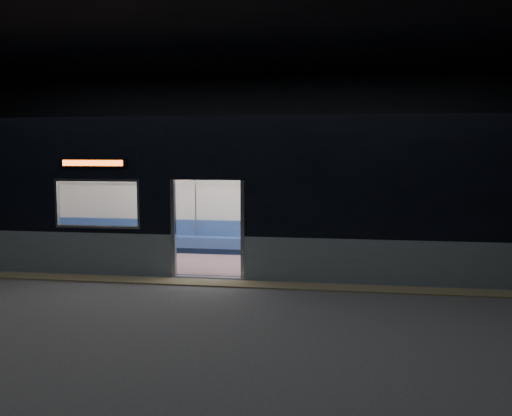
# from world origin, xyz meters

# --- Properties ---
(station_floor) EXTENTS (24.00, 14.00, 0.01)m
(station_floor) POSITION_xyz_m (0.00, 0.00, -0.01)
(station_floor) COLOR #47494C
(station_floor) RESTS_ON ground
(station_envelope) EXTENTS (24.00, 14.00, 5.00)m
(station_envelope) POSITION_xyz_m (0.00, 0.00, 3.66)
(station_envelope) COLOR black
(station_envelope) RESTS_ON station_floor
(tactile_strip) EXTENTS (22.80, 0.50, 0.03)m
(tactile_strip) POSITION_xyz_m (0.00, 0.55, 0.01)
(tactile_strip) COLOR #8C7F59
(tactile_strip) RESTS_ON station_floor
(metro_car) EXTENTS (18.00, 3.04, 3.35)m
(metro_car) POSITION_xyz_m (-0.00, 2.54, 1.85)
(metro_car) COLOR gray
(metro_car) RESTS_ON station_floor
(passenger) EXTENTS (0.44, 0.73, 1.41)m
(passenger) POSITION_xyz_m (1.73, 3.55, 0.82)
(passenger) COLOR black
(passenger) RESTS_ON metro_car
(handbag) EXTENTS (0.30, 0.26, 0.15)m
(handbag) POSITION_xyz_m (1.74, 3.31, 0.69)
(handbag) COLOR black
(handbag) RESTS_ON passenger
(transit_map) EXTENTS (1.09, 0.03, 0.71)m
(transit_map) POSITION_xyz_m (1.03, 3.85, 1.50)
(transit_map) COLOR white
(transit_map) RESTS_ON metro_car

